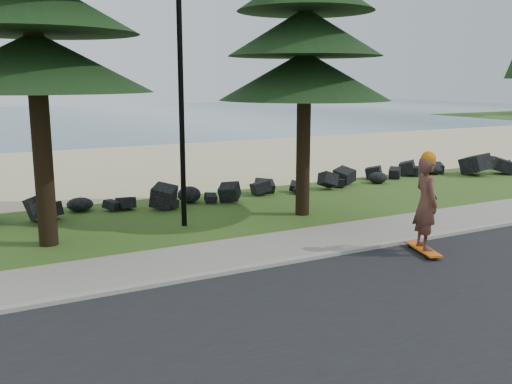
% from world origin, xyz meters
% --- Properties ---
extents(ground, '(160.00, 160.00, 0.00)m').
position_xyz_m(ground, '(0.00, 0.00, 0.00)').
color(ground, '#3A561A').
rests_on(ground, ground).
extents(road, '(160.00, 7.00, 0.02)m').
position_xyz_m(road, '(0.00, -4.50, 0.01)').
color(road, black).
rests_on(road, ground).
extents(kerb, '(160.00, 0.20, 0.10)m').
position_xyz_m(kerb, '(0.00, -0.90, 0.05)').
color(kerb, '#9F9D8F').
rests_on(kerb, ground).
extents(sidewalk, '(160.00, 2.00, 0.08)m').
position_xyz_m(sidewalk, '(0.00, 0.20, 0.04)').
color(sidewalk, '#A09385').
rests_on(sidewalk, ground).
extents(beach_sand, '(160.00, 15.00, 0.01)m').
position_xyz_m(beach_sand, '(0.00, 14.50, 0.01)').
color(beach_sand, '#CDBF88').
rests_on(beach_sand, ground).
extents(ocean, '(160.00, 58.00, 0.01)m').
position_xyz_m(ocean, '(0.00, 51.00, 0.00)').
color(ocean, '#406B7A').
rests_on(ocean, ground).
extents(seawall_boulders, '(60.00, 2.40, 1.10)m').
position_xyz_m(seawall_boulders, '(0.00, 5.60, 0.00)').
color(seawall_boulders, black).
rests_on(seawall_boulders, ground).
extents(lamp_post, '(0.25, 0.14, 8.14)m').
position_xyz_m(lamp_post, '(0.00, 3.20, 4.13)').
color(lamp_post, black).
rests_on(lamp_post, ground).
extents(skateboarder, '(0.70, 1.27, 2.31)m').
position_xyz_m(skateboarder, '(3.84, -1.72, 1.16)').
color(skateboarder, '#DC5E0C').
rests_on(skateboarder, ground).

